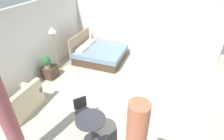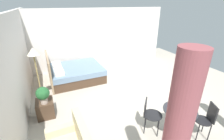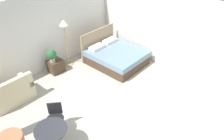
{
  "view_description": "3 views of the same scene",
  "coord_description": "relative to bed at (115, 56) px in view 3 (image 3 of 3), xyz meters",
  "views": [
    {
      "loc": [
        -4.49,
        -1.64,
        3.99
      ],
      "look_at": [
        -0.17,
        0.08,
        1.08
      ],
      "focal_mm": 29.41,
      "sensor_mm": 36.0,
      "label": 1
    },
    {
      "loc": [
        -3.91,
        2.43,
        2.91
      ],
      "look_at": [
        0.14,
        0.71,
        1.02
      ],
      "focal_mm": 25.42,
      "sensor_mm": 36.0,
      "label": 2
    },
    {
      "loc": [
        -3.23,
        -3.15,
        4.38
      ],
      "look_at": [
        0.29,
        0.13,
        1.15
      ],
      "focal_mm": 33.96,
      "sensor_mm": 36.0,
      "label": 3
    }
  ],
  "objects": [
    {
      "name": "couch",
      "position": [
        -3.75,
        0.75,
        0.0
      ],
      "size": [
        1.24,
        0.76,
        0.9
      ],
      "color": "beige",
      "rests_on": "ground"
    },
    {
      "name": "potted_plant",
      "position": [
        -2.02,
        1.15,
        0.44
      ],
      "size": [
        0.34,
        0.34,
        0.47
      ],
      "color": "tan",
      "rests_on": "nightstand"
    },
    {
      "name": "wall_back",
      "position": [
        -2.01,
        1.67,
        1.04
      ],
      "size": [
        9.32,
        0.12,
        2.69
      ],
      "primitive_type": "cube",
      "color": "silver",
      "rests_on": "ground"
    },
    {
      "name": "bed",
      "position": [
        0.0,
        0.0,
        0.0
      ],
      "size": [
        1.8,
        2.06,
        1.13
      ],
      "color": "#473323",
      "rests_on": "ground"
    },
    {
      "name": "wall_right",
      "position": [
        1.15,
        -1.55,
        1.04
      ],
      "size": [
        0.12,
        6.45,
        2.69
      ],
      "primitive_type": "cube",
      "color": "silver",
      "rests_on": "ground"
    },
    {
      "name": "nightstand",
      "position": [
        -1.92,
        1.17,
        -0.07
      ],
      "size": [
        0.5,
        0.45,
        0.47
      ],
      "color": "#473323",
      "rests_on": "ground"
    },
    {
      "name": "ground_plane",
      "position": [
        -2.01,
        -1.55,
        -0.31
      ],
      "size": [
        9.32,
        9.45,
        0.02
      ],
      "primitive_type": "cube",
      "color": "#B2A899"
    },
    {
      "name": "floor_lamp",
      "position": [
        -1.3,
        1.24,
        1.18
      ],
      "size": [
        0.32,
        0.32,
        1.79
      ],
      "color": "#99844C",
      "rests_on": "ground"
    },
    {
      "name": "balcony_table",
      "position": [
        -3.88,
        -1.61,
        0.22
      ],
      "size": [
        0.73,
        0.73,
        0.74
      ],
      "color": "#2D2D33",
      "rests_on": "ground"
    },
    {
      "name": "cafe_chair_near_couch",
      "position": [
        -3.47,
        -1.12,
        0.22
      ],
      "size": [
        0.62,
        0.62,
        0.83
      ],
      "color": "black",
      "rests_on": "ground"
    }
  ]
}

